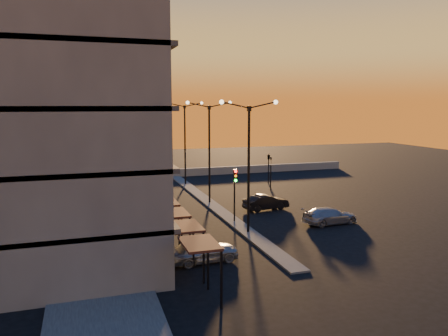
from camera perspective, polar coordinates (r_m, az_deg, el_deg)
ground at (r=31.84m, az=3.17°, el=-8.48°), size 120.00×120.00×0.00m
sidewalk_west at (r=33.67m, az=-16.51°, el=-7.78°), size 5.00×40.00×0.12m
median at (r=40.99m, az=-1.89°, el=-4.56°), size 1.20×36.00×0.12m
parapet at (r=56.62m, az=-4.45°, el=-0.54°), size 44.00×0.50×1.00m
building at (r=28.71m, az=-24.46°, el=13.01°), size 14.35×17.08×25.00m
streetlamp_near at (r=30.69m, az=3.25°, el=1.57°), size 4.32×0.32×9.51m
streetlamp_mid at (r=40.12m, az=-1.93°, el=3.16°), size 4.32×0.32×9.51m
streetlamp_far at (r=49.78m, az=-5.13°, el=4.14°), size 4.32×0.32×9.51m
traffic_light_main at (r=33.77m, az=1.45°, el=-2.45°), size 0.28×0.44×4.25m
signal_east_a at (r=47.05m, az=6.13°, el=-0.61°), size 0.13×0.16×3.60m
signal_east_b at (r=51.12m, az=5.86°, el=1.43°), size 0.42×1.99×3.60m
car_hatchback at (r=26.08m, az=-2.74°, el=-10.68°), size 4.26×1.93×1.42m
car_sedan at (r=38.63m, az=5.50°, el=-4.47°), size 4.23×2.00×1.34m
car_wagon at (r=35.02m, az=13.68°, el=-6.06°), size 4.53×2.08×1.28m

